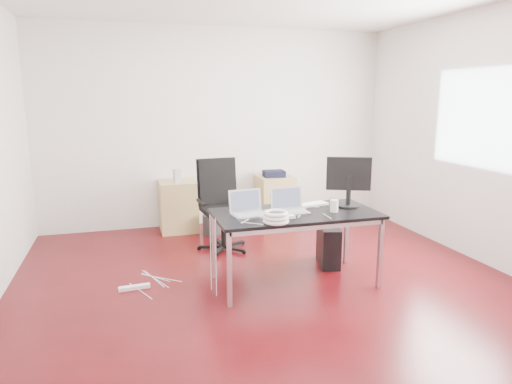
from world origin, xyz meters
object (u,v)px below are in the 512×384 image
object	(u,v)px
filing_cabinet_left	(178,206)
filing_cabinet_right	(275,200)
desk	(295,217)
pc_tower	(328,245)
office_chair	(221,200)

from	to	relation	value
filing_cabinet_left	filing_cabinet_right	distance (m)	1.42
desk	filing_cabinet_right	xyz separation A→B (m)	(0.52, 2.16, -0.33)
pc_tower	desk	bearing A→B (deg)	-131.59
office_chair	pc_tower	world-z (taller)	office_chair
office_chair	pc_tower	size ratio (longest dim) A/B	2.40
filing_cabinet_left	pc_tower	distance (m)	2.31
office_chair	filing_cabinet_right	size ratio (longest dim) A/B	1.54
office_chair	filing_cabinet_left	bearing A→B (deg)	109.68
office_chair	filing_cabinet_right	world-z (taller)	office_chair
filing_cabinet_left	pc_tower	world-z (taller)	filing_cabinet_left
office_chair	pc_tower	distance (m)	1.41
pc_tower	filing_cabinet_left	bearing A→B (deg)	143.01
desk	filing_cabinet_left	xyz separation A→B (m)	(-0.90, 2.16, -0.33)
office_chair	filing_cabinet_right	bearing A→B (deg)	36.72
office_chair	filing_cabinet_left	world-z (taller)	office_chair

